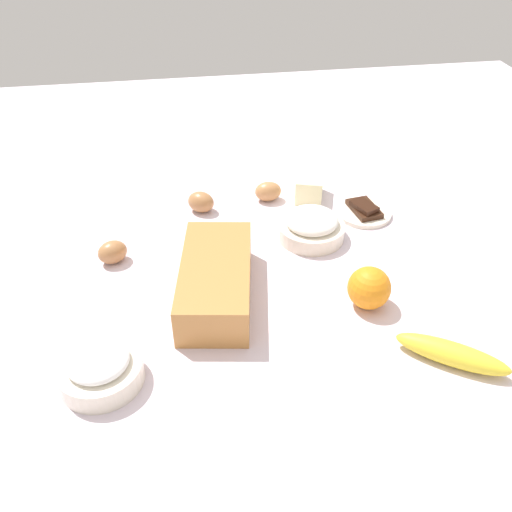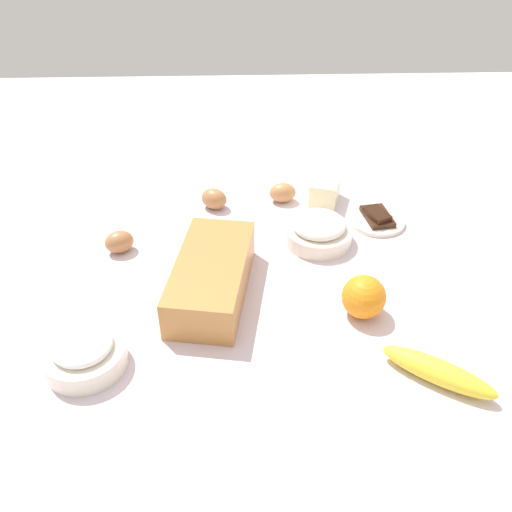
# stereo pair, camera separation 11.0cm
# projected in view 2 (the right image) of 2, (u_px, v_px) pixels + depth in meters

# --- Properties ---
(ground_plane) EXTENTS (2.40, 2.40, 0.02)m
(ground_plane) POSITION_uv_depth(u_px,v_px,m) (256.00, 275.00, 1.14)
(ground_plane) COLOR silver
(loaf_pan) EXTENTS (0.30, 0.17, 0.08)m
(loaf_pan) POSITION_uv_depth(u_px,v_px,m) (212.00, 276.00, 1.05)
(loaf_pan) COLOR #B77A3D
(loaf_pan) RESTS_ON ground_plane
(flour_bowl) EXTENTS (0.15, 0.15, 0.07)m
(flour_bowl) POSITION_uv_depth(u_px,v_px,m) (319.00, 230.00, 1.20)
(flour_bowl) COLOR silver
(flour_bowl) RESTS_ON ground_plane
(sugar_bowl) EXTENTS (0.14, 0.14, 0.07)m
(sugar_bowl) POSITION_uv_depth(u_px,v_px,m) (84.00, 353.00, 0.91)
(sugar_bowl) COLOR silver
(sugar_bowl) RESTS_ON ground_plane
(banana) EXTENTS (0.14, 0.18, 0.04)m
(banana) POSITION_uv_depth(u_px,v_px,m) (438.00, 372.00, 0.89)
(banana) COLOR yellow
(banana) RESTS_ON ground_plane
(orange_fruit) EXTENTS (0.08, 0.08, 0.08)m
(orange_fruit) POSITION_uv_depth(u_px,v_px,m) (364.00, 297.00, 1.00)
(orange_fruit) COLOR orange
(orange_fruit) RESTS_ON ground_plane
(butter_block) EXTENTS (0.11, 0.09, 0.06)m
(butter_block) POSITION_uv_depth(u_px,v_px,m) (325.00, 191.00, 1.33)
(butter_block) COLOR #F4EDB2
(butter_block) RESTS_ON ground_plane
(egg_near_butter) EXTENTS (0.08, 0.08, 0.05)m
(egg_near_butter) POSITION_uv_depth(u_px,v_px,m) (214.00, 199.00, 1.31)
(egg_near_butter) COLOR #A87144
(egg_near_butter) RESTS_ON ground_plane
(egg_beside_bowl) EXTENTS (0.05, 0.07, 0.05)m
(egg_beside_bowl) POSITION_uv_depth(u_px,v_px,m) (283.00, 193.00, 1.34)
(egg_beside_bowl) COLOR #B97E4C
(egg_beside_bowl) RESTS_ON ground_plane
(egg_loose) EXTENTS (0.07, 0.08, 0.05)m
(egg_loose) POSITION_uv_depth(u_px,v_px,m) (119.00, 242.00, 1.17)
(egg_loose) COLOR #A77044
(egg_loose) RESTS_ON ground_plane
(chocolate_plate) EXTENTS (0.13, 0.13, 0.03)m
(chocolate_plate) POSITION_uv_depth(u_px,v_px,m) (377.00, 219.00, 1.27)
(chocolate_plate) COLOR silver
(chocolate_plate) RESTS_ON ground_plane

